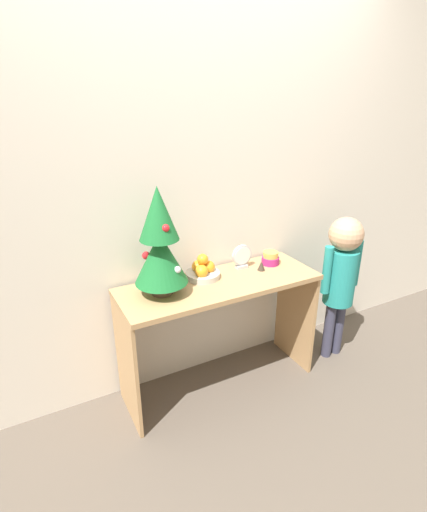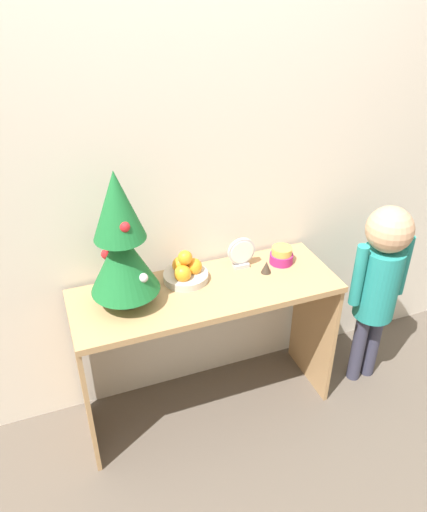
# 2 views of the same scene
# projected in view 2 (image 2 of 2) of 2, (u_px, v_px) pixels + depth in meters

# --- Properties ---
(ground_plane) EXTENTS (12.00, 12.00, 0.00)m
(ground_plane) POSITION_uv_depth(u_px,v_px,m) (222.00, 436.00, 2.44)
(ground_plane) COLOR brown
(back_wall) EXTENTS (7.00, 0.05, 2.50)m
(back_wall) POSITION_uv_depth(u_px,v_px,m) (185.00, 160.00, 2.16)
(back_wall) COLOR beige
(back_wall) RESTS_ON ground_plane
(console_table) EXTENTS (1.20, 0.43, 0.74)m
(console_table) POSITION_uv_depth(u_px,v_px,m) (206.00, 318.00, 2.31)
(console_table) COLOR tan
(console_table) RESTS_ON ground_plane
(mini_tree) EXTENTS (0.29, 0.29, 0.60)m
(mini_tree) POSITION_uv_depth(u_px,v_px,m) (121.00, 243.00, 1.98)
(mini_tree) COLOR #4C3828
(mini_tree) RESTS_ON console_table
(fruit_bowl) EXTENTS (0.21, 0.21, 0.15)m
(fruit_bowl) POSITION_uv_depth(u_px,v_px,m) (186.00, 271.00, 2.26)
(fruit_bowl) COLOR #B7B2A8
(fruit_bowl) RESTS_ON console_table
(singing_bowl) EXTENTS (0.11, 0.11, 0.08)m
(singing_bowl) POSITION_uv_depth(u_px,v_px,m) (281.00, 256.00, 2.39)
(singing_bowl) COLOR #9E2366
(singing_bowl) RESTS_ON console_table
(desk_clock) EXTENTS (0.13, 0.04, 0.15)m
(desk_clock) POSITION_uv_depth(u_px,v_px,m) (241.00, 253.00, 2.33)
(desk_clock) COLOR #B2B2B7
(desk_clock) RESTS_ON console_table
(figurine) EXTENTS (0.05, 0.05, 0.06)m
(figurine) POSITION_uv_depth(u_px,v_px,m) (266.00, 267.00, 2.32)
(figurine) COLOR #382D23
(figurine) RESTS_ON console_table
(child_figure) EXTENTS (0.32, 0.22, 1.03)m
(child_figure) POSITION_uv_depth(u_px,v_px,m) (380.00, 274.00, 2.44)
(child_figure) COLOR #38384C
(child_figure) RESTS_ON ground_plane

